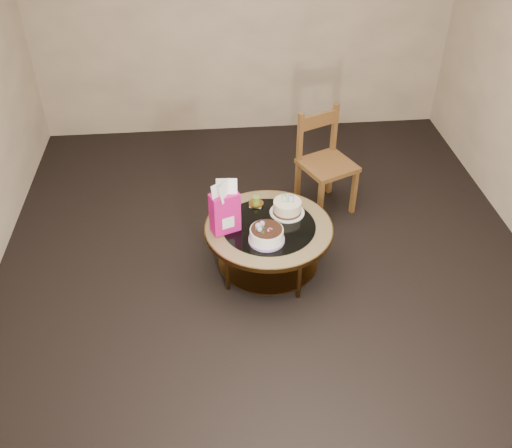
{
  "coord_description": "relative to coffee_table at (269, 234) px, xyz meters",
  "views": [
    {
      "loc": [
        -0.43,
        -3.52,
        3.2
      ],
      "look_at": [
        -0.1,
        0.02,
        0.47
      ],
      "focal_mm": 40.0,
      "sensor_mm": 36.0,
      "label": 1
    }
  ],
  "objects": [
    {
      "name": "cream_cake",
      "position": [
        0.17,
        0.15,
        0.14
      ],
      "size": [
        0.28,
        0.28,
        0.18
      ],
      "rotation": [
        0.0,
        0.0,
        -0.22
      ],
      "color": "white",
      "rests_on": "coffee_table"
    },
    {
      "name": "ground",
      "position": [
        -0.0,
        0.0,
        -0.38
      ],
      "size": [
        5.0,
        5.0,
        0.0
      ],
      "primitive_type": "plane",
      "color": "black",
      "rests_on": "ground"
    },
    {
      "name": "coffee_table",
      "position": [
        0.0,
        0.0,
        0.0
      ],
      "size": [
        1.02,
        1.02,
        0.46
      ],
      "color": "brown",
      "rests_on": "ground"
    },
    {
      "name": "dining_chair",
      "position": [
        0.61,
        0.86,
        0.1
      ],
      "size": [
        0.58,
        0.58,
        0.95
      ],
      "rotation": [
        0.0,
        0.0,
        0.42
      ],
      "color": "brown",
      "rests_on": "ground"
    },
    {
      "name": "gift_bag",
      "position": [
        -0.34,
        -0.02,
        0.29
      ],
      "size": [
        0.24,
        0.21,
        0.43
      ],
      "rotation": [
        0.0,
        0.0,
        0.37
      ],
      "color": "#C11273",
      "rests_on": "coffee_table"
    },
    {
      "name": "pillar_candle",
      "position": [
        -0.07,
        0.29,
        0.11
      ],
      "size": [
        0.13,
        0.13,
        0.09
      ],
      "rotation": [
        0.0,
        0.0,
        -0.3
      ],
      "color": "#CFB155",
      "rests_on": "coffee_table"
    },
    {
      "name": "decorated_cake",
      "position": [
        -0.04,
        -0.19,
        0.13
      ],
      "size": [
        0.28,
        0.28,
        0.16
      ],
      "rotation": [
        0.0,
        0.0,
        0.29
      ],
      "color": "#A88BC5",
      "rests_on": "coffee_table"
    },
    {
      "name": "room_walls",
      "position": [
        -0.0,
        0.0,
        1.16
      ],
      "size": [
        4.52,
        5.02,
        2.61
      ],
      "color": "beige",
      "rests_on": "ground"
    }
  ]
}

